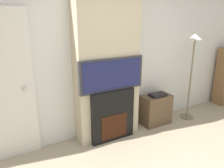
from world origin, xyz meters
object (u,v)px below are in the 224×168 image
object	(u,v)px
fireplace	(112,115)
television	(112,74)
floor_lamp	(193,60)
media_stand	(156,109)

from	to	relation	value
fireplace	television	xyz separation A→B (m)	(0.00, -0.00, 0.66)
floor_lamp	television	bearing A→B (deg)	178.81
fireplace	floor_lamp	size ratio (longest dim) A/B	0.51
fireplace	floor_lamp	distance (m)	1.79
fireplace	floor_lamp	xyz separation A→B (m)	(1.64, -0.04, 0.73)
television	media_stand	world-z (taller)	television
media_stand	television	bearing A→B (deg)	-175.18
television	media_stand	size ratio (longest dim) A/B	1.76
television	media_stand	bearing A→B (deg)	4.82
television	floor_lamp	bearing A→B (deg)	-1.19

